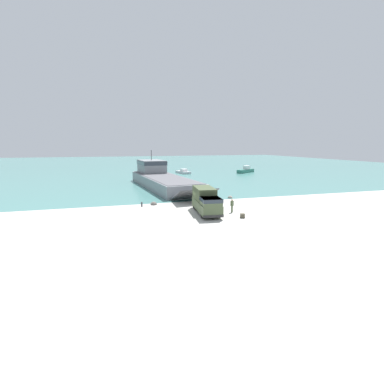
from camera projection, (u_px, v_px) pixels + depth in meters
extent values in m
plane|color=#B7B5AD|center=(197.00, 209.00, 42.75)|extent=(240.00, 240.00, 0.00)
cube|color=#477F7A|center=(132.00, 165.00, 133.01)|extent=(240.00, 180.00, 0.01)
cube|color=gray|center=(164.00, 182.00, 63.48)|extent=(10.14, 30.04, 2.26)
cube|color=#56565B|center=(164.00, 177.00, 63.30)|extent=(9.44, 28.81, 0.08)
cube|color=gray|center=(152.00, 166.00, 72.33)|extent=(6.02, 8.69, 3.01)
cube|color=#28333D|center=(151.00, 163.00, 72.19)|extent=(6.18, 8.79, 0.90)
cylinder|color=#3F3F42|center=(151.00, 155.00, 71.90)|extent=(0.16, 0.16, 2.40)
cube|color=#56565B|center=(194.00, 194.00, 47.73)|extent=(6.86, 5.47, 2.22)
cube|color=#475638|center=(206.00, 206.00, 39.86)|extent=(3.47, 8.21, 1.26)
cube|color=#475638|center=(211.00, 202.00, 37.13)|extent=(2.68, 2.97, 0.92)
cube|color=#28333D|center=(211.00, 200.00, 37.10)|extent=(2.75, 3.01, 0.46)
cube|color=#3C492E|center=(204.00, 193.00, 40.94)|extent=(3.01, 5.31, 1.67)
cube|color=#2D2D2D|center=(213.00, 216.00, 36.14)|extent=(2.57, 0.55, 0.32)
cylinder|color=black|center=(219.00, 213.00, 37.71)|extent=(0.50, 1.15, 1.12)
cylinder|color=black|center=(202.00, 214.00, 37.35)|extent=(0.50, 1.15, 1.12)
cylinder|color=black|center=(211.00, 206.00, 41.97)|extent=(0.50, 1.15, 1.12)
cylinder|color=black|center=(196.00, 206.00, 41.62)|extent=(0.50, 1.15, 1.12)
cylinder|color=black|center=(209.00, 204.00, 43.04)|extent=(0.50, 1.15, 1.12)
cylinder|color=black|center=(195.00, 205.00, 42.69)|extent=(0.50, 1.15, 1.12)
cylinder|color=#475638|center=(232.00, 209.00, 40.39)|extent=(0.14, 0.14, 0.87)
cylinder|color=#475638|center=(232.00, 209.00, 40.52)|extent=(0.14, 0.14, 0.87)
cube|color=#475638|center=(232.00, 203.00, 40.33)|extent=(0.50, 0.43, 0.69)
sphere|color=tan|center=(232.00, 200.00, 40.26)|extent=(0.24, 0.24, 0.24)
cube|color=#2D7060|center=(246.00, 171.00, 96.12)|extent=(7.59, 5.86, 1.06)
cube|color=silver|center=(247.00, 167.00, 96.39)|extent=(2.70, 2.40, 1.17)
cube|color=#B7BABF|center=(183.00, 172.00, 94.06)|extent=(3.58, 6.85, 0.68)
cube|color=silver|center=(184.00, 170.00, 93.51)|extent=(2.03, 2.23, 0.75)
cylinder|color=#333338|center=(142.00, 205.00, 44.03)|extent=(0.23, 0.23, 0.52)
sphere|color=#333338|center=(142.00, 203.00, 43.98)|extent=(0.27, 0.27, 0.27)
cube|color=#4C4738|center=(243.00, 216.00, 37.47)|extent=(0.71, 0.78, 0.53)
sphere|color=#66605B|center=(154.00, 205.00, 45.46)|extent=(1.00, 1.00, 1.00)
sphere|color=gray|center=(230.00, 198.00, 51.06)|extent=(0.84, 0.84, 0.84)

